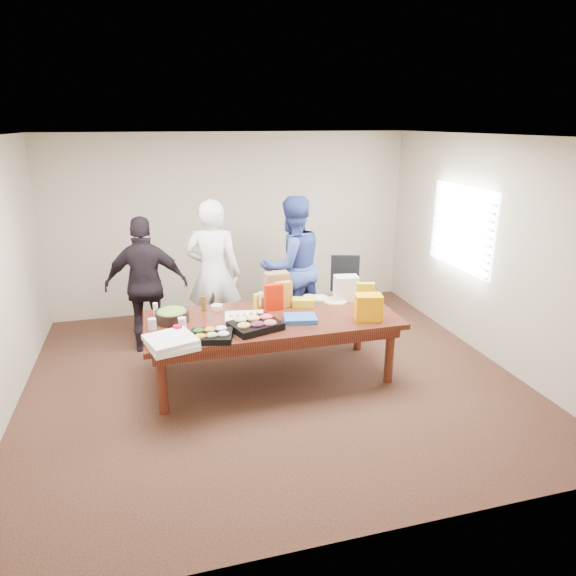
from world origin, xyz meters
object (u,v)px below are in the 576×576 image
object	(u,v)px
office_chair	(349,295)
sheet_cake	(245,319)
person_center	(213,274)
person_right	(292,267)
salad_bowl	(172,316)
conference_table	(272,348)

from	to	relation	value
office_chair	sheet_cake	distance (m)	2.16
person_center	person_right	xyz separation A→B (m)	(1.08, 0.09, -0.01)
salad_bowl	person_center	bearing A→B (deg)	59.02
office_chair	sheet_cake	size ratio (longest dim) A/B	2.30
person_right	salad_bowl	distance (m)	1.99
conference_table	person_center	size ratio (longest dim) A/B	1.45
sheet_cake	person_right	bearing A→B (deg)	64.14
person_right	sheet_cake	distance (m)	1.58
person_center	sheet_cake	bearing A→B (deg)	114.66
conference_table	person_center	xyz separation A→B (m)	(-0.50, 1.14, 0.59)
conference_table	person_center	world-z (taller)	person_center
office_chair	person_right	world-z (taller)	person_right
office_chair	salad_bowl	bearing A→B (deg)	-139.46
office_chair	salad_bowl	size ratio (longest dim) A/B	2.61
salad_bowl	sheet_cake	bearing A→B (deg)	-15.95
conference_table	office_chair	xyz separation A→B (m)	(1.42, 1.20, 0.11)
person_center	salad_bowl	distance (m)	1.15
sheet_cake	salad_bowl	bearing A→B (deg)	173.29
office_chair	sheet_cake	bearing A→B (deg)	-126.15
person_right	conference_table	bearing A→B (deg)	50.60
sheet_cake	person_center	bearing A→B (deg)	107.68
conference_table	salad_bowl	distance (m)	1.18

